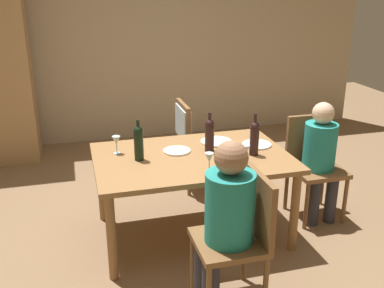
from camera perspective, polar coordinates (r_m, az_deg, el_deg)
name	(u,v)px	position (r m, az deg, el deg)	size (l,w,h in m)	color
ground_plane	(192,233)	(3.95, 0.00, -11.28)	(10.00, 10.00, 0.00)	#846647
rear_room_partition	(138,38)	(6.08, -6.96, 13.28)	(6.40, 0.12, 2.70)	tan
dining_table	(192,165)	(3.66, 0.00, -2.67)	(1.57, 1.04, 0.72)	olive
chair_near	(241,231)	(2.97, 6.34, -10.93)	(0.44, 0.44, 0.92)	brown
chair_right_end	(313,159)	(4.21, 15.20, -1.86)	(0.44, 0.44, 0.92)	brown
chair_far_right	(191,134)	(4.55, -0.19, 1.33)	(0.46, 0.44, 0.92)	brown
person_woman_host	(226,215)	(2.87, 4.30, -8.99)	(0.37, 0.32, 1.16)	#33333D
person_man_bearded	(321,153)	(4.08, 16.10, -1.13)	(0.28, 0.33, 1.09)	#33333D
wine_bottle_tall_green	(210,134)	(3.68, 2.25, 1.27)	(0.08, 0.08, 0.33)	black
wine_bottle_dark_red	(254,137)	(3.63, 7.97, 0.88)	(0.07, 0.07, 0.35)	black
wine_bottle_short_olive	(139,142)	(3.51, -6.83, 0.26)	(0.07, 0.07, 0.33)	black
wine_glass_near_left	(246,150)	(3.46, 6.86, -0.81)	(0.07, 0.07, 0.15)	silver
wine_glass_centre	(209,158)	(3.29, 2.22, -1.85)	(0.07, 0.07, 0.15)	silver
wine_glass_near_right	(116,141)	(3.69, -9.64, 0.37)	(0.07, 0.07, 0.15)	silver
dinner_plate_host	(216,142)	(3.93, 3.11, 0.32)	(0.28, 0.28, 0.01)	white
dinner_plate_guest_left	(257,144)	(3.89, 8.26, -0.05)	(0.25, 0.25, 0.01)	white
dinner_plate_guest_right	(177,151)	(3.71, -1.95, -0.87)	(0.23, 0.23, 0.01)	silver
folded_napkin	(236,155)	(3.61, 5.58, -1.42)	(0.16, 0.12, 0.03)	#4C5B75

